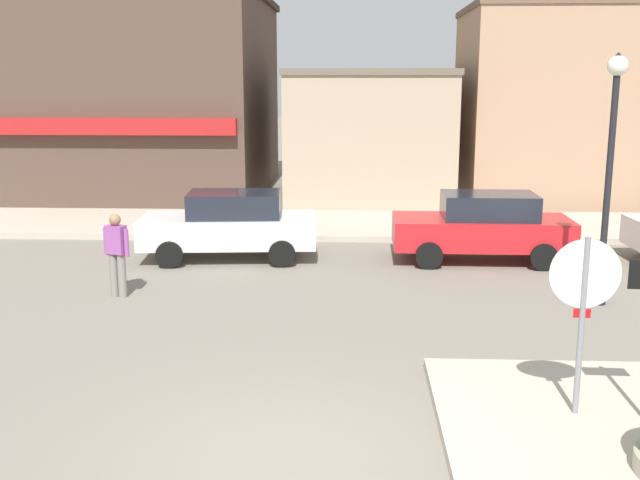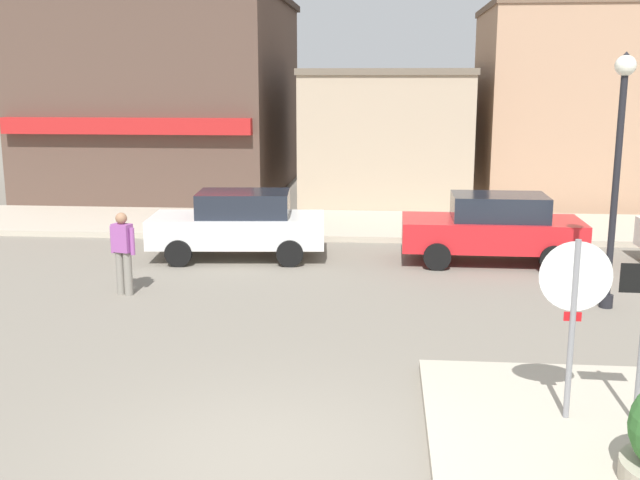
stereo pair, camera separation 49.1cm
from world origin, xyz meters
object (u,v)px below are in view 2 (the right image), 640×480
stop_sign (574,306)px  lamp_post (619,145)px  parked_car_second (493,227)px  pedestrian_crossing_near (123,251)px  parked_car_nearest (239,224)px

stop_sign → lamp_post: (1.87, 5.06, 1.44)m
parked_car_second → pedestrian_crossing_near: 8.13m
stop_sign → parked_car_second: (0.26, 8.41, -0.71)m
lamp_post → pedestrian_crossing_near: lamp_post is taller
lamp_post → parked_car_second: size_ratio=1.13×
parked_car_nearest → pedestrian_crossing_near: bearing=-116.6°
stop_sign → pedestrian_crossing_near: size_ratio=1.43×
lamp_post → parked_car_nearest: bearing=156.1°
stop_sign → parked_car_nearest: stop_sign is taller
lamp_post → pedestrian_crossing_near: bearing=179.7°
parked_car_second → pedestrian_crossing_near: pedestrian_crossing_near is taller
stop_sign → parked_car_second: stop_sign is taller
parked_car_second → parked_car_nearest: bearing=-179.4°
lamp_post → parked_car_nearest: (-7.41, 3.29, -2.15)m
lamp_post → pedestrian_crossing_near: size_ratio=2.82×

